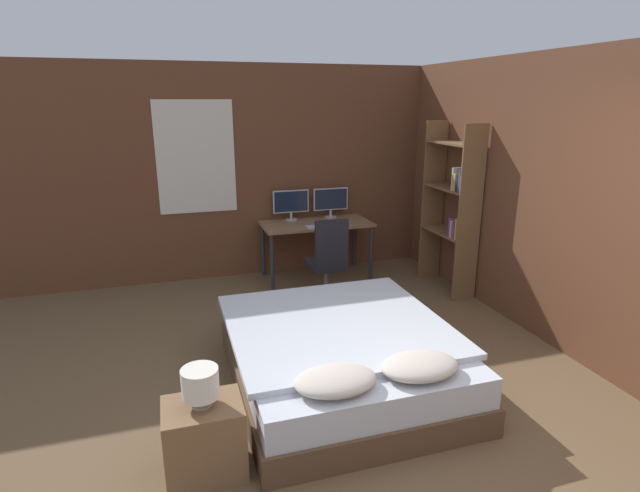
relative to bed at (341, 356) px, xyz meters
name	(u,v)px	position (x,y,z in m)	size (l,w,h in m)	color
ground_plane	(447,471)	(0.31, -1.15, -0.25)	(20.00, 20.00, 0.00)	brown
wall_back	(287,172)	(0.29, 2.96, 1.10)	(12.00, 0.08, 2.70)	brown
wall_side_right	(548,201)	(2.18, 0.35, 1.10)	(0.06, 12.00, 2.70)	brown
bed	(341,356)	(0.00, 0.00, 0.00)	(1.74, 2.01, 0.58)	brown
nightstand	(205,439)	(-1.15, -0.71, -0.01)	(0.48, 0.37, 0.48)	brown
bedside_lamp	(200,383)	(-1.15, -0.71, 0.38)	(0.23, 0.23, 0.25)	gray
desk	(316,229)	(0.57, 2.56, 0.40)	(1.41, 0.68, 0.74)	#846042
monitor_left	(291,203)	(0.29, 2.79, 0.71)	(0.47, 0.16, 0.40)	#B7B7BC
monitor_right	(331,201)	(0.84, 2.79, 0.71)	(0.47, 0.16, 0.40)	#B7B7BC
keyboard	(322,226)	(0.57, 2.32, 0.49)	(0.39, 0.13, 0.02)	#B7B7BC
computer_mouse	(343,224)	(0.86, 2.32, 0.50)	(0.07, 0.05, 0.04)	#B7B7BC
office_chair	(328,269)	(0.46, 1.75, 0.13)	(0.52, 0.52, 0.99)	black
bookshelf	(454,202)	(1.99, 1.62, 0.85)	(0.30, 0.84, 2.02)	brown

